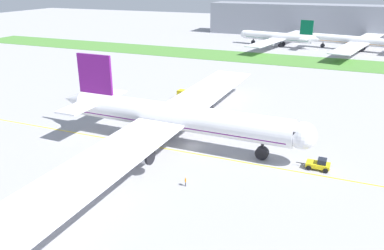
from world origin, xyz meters
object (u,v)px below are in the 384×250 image
at_px(parked_airliner_far_left, 279,37).
at_px(service_truck_baggage_loader, 186,95).
at_px(parked_airliner_far_centre, 358,41).
at_px(airliner_foreground, 174,117).
at_px(ground_crew_wingwalker_port, 186,181).
at_px(pushback_tug, 319,164).

bearing_deg(parked_airliner_far_left, service_truck_baggage_loader, -93.76).
height_order(parked_airliner_far_left, parked_airliner_far_centre, parked_airliner_far_left).
height_order(airliner_foreground, ground_crew_wingwalker_port, airliner_foreground).
distance_m(airliner_foreground, service_truck_baggage_loader, 30.90).
bearing_deg(parked_airliner_far_centre, airliner_foreground, -104.35).
relative_size(pushback_tug, service_truck_baggage_loader, 1.16).
distance_m(parked_airliner_far_left, parked_airliner_far_centre, 36.85).
relative_size(airliner_foreground, ground_crew_wingwalker_port, 55.01).
height_order(ground_crew_wingwalker_port, service_truck_baggage_loader, service_truck_baggage_loader).
xyz_separation_m(service_truck_baggage_loader, parked_airliner_far_centre, (43.50, 102.96, 3.08)).
relative_size(parked_airliner_far_left, parked_airliner_far_centre, 0.86).
relative_size(airliner_foreground, service_truck_baggage_loader, 17.41).
xyz_separation_m(airliner_foreground, pushback_tug, (28.83, -0.59, -4.86)).
bearing_deg(pushback_tug, parked_airliner_far_left, 103.67).
relative_size(airliner_foreground, parked_airliner_far_left, 1.35).
height_order(pushback_tug, parked_airliner_far_left, parked_airliner_far_left).
distance_m(airliner_foreground, ground_crew_wingwalker_port, 18.41).
xyz_separation_m(ground_crew_wingwalker_port, parked_airliner_far_centre, (24.58, 147.16, 3.57)).
distance_m(pushback_tug, service_truck_baggage_loader, 48.62).
relative_size(ground_crew_wingwalker_port, service_truck_baggage_loader, 0.32).
xyz_separation_m(airliner_foreground, parked_airliner_far_centre, (33.75, 131.95, -1.27)).
bearing_deg(ground_crew_wingwalker_port, airliner_foreground, 121.07).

